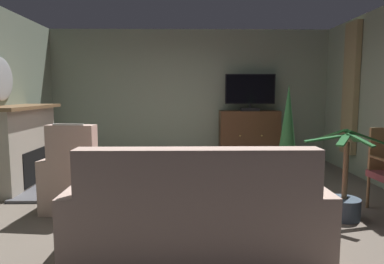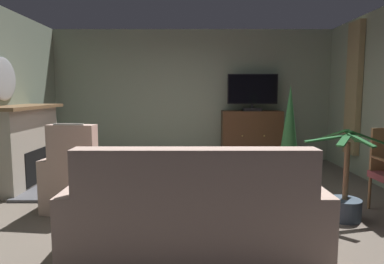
# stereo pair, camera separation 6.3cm
# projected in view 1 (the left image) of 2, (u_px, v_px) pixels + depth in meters

# --- Properties ---
(ground_plane) EXTENTS (6.42, 6.42, 0.04)m
(ground_plane) POSITION_uv_depth(u_px,v_px,m) (192.00, 204.00, 4.56)
(ground_plane) COLOR #665B51
(wall_back) EXTENTS (6.42, 0.10, 2.77)m
(wall_back) POSITION_uv_depth(u_px,v_px,m) (190.00, 96.00, 7.34)
(wall_back) COLOR gray
(wall_back) RESTS_ON ground_plane
(curtain_panel_far) EXTENTS (0.10, 0.44, 2.32)m
(curtain_panel_far) POSITION_uv_depth(u_px,v_px,m) (351.00, 89.00, 6.11)
(curtain_panel_far) COLOR #8E7F56
(rug_central) EXTENTS (2.54, 1.75, 0.01)m
(rug_central) POSITION_uv_depth(u_px,v_px,m) (207.00, 205.00, 4.44)
(rug_central) COLOR #9E474C
(rug_central) RESTS_ON ground_plane
(fireplace) EXTENTS (0.97, 1.76, 1.26)m
(fireplace) POSITION_uv_depth(u_px,v_px,m) (21.00, 148.00, 5.30)
(fireplace) COLOR #4C4C51
(fireplace) RESTS_ON ground_plane
(wall_mirror_oval) EXTENTS (0.06, 0.72, 0.66)m
(wall_mirror_oval) POSITION_uv_depth(u_px,v_px,m) (1.00, 79.00, 5.18)
(wall_mirror_oval) COLOR #B2B7BF
(tv_cabinet) EXTENTS (1.21, 0.48, 1.08)m
(tv_cabinet) POSITION_uv_depth(u_px,v_px,m) (249.00, 138.00, 7.11)
(tv_cabinet) COLOR black
(tv_cabinet) RESTS_ON ground_plane
(television) EXTENTS (1.01, 0.20, 0.74)m
(television) POSITION_uv_depth(u_px,v_px,m) (250.00, 91.00, 6.95)
(television) COLOR black
(television) RESTS_ON tv_cabinet
(coffee_table) EXTENTS (0.86, 0.59, 0.40)m
(coffee_table) POSITION_uv_depth(u_px,v_px,m) (193.00, 182.00, 4.21)
(coffee_table) COLOR #422B19
(coffee_table) RESTS_ON ground_plane
(tv_remote) EXTENTS (0.17, 0.13, 0.02)m
(tv_remote) POSITION_uv_depth(u_px,v_px,m) (187.00, 179.00, 4.13)
(tv_remote) COLOR black
(tv_remote) RESTS_ON coffee_table
(folded_newspaper) EXTENTS (0.36, 0.31, 0.01)m
(folded_newspaper) POSITION_uv_depth(u_px,v_px,m) (203.00, 177.00, 4.26)
(folded_newspaper) COLOR silver
(folded_newspaper) RESTS_ON coffee_table
(sofa_floral) EXTENTS (2.21, 0.87, 1.02)m
(sofa_floral) POSITION_uv_depth(u_px,v_px,m) (197.00, 221.00, 3.00)
(sofa_floral) COLOR #BC9E8E
(sofa_floral) RESTS_ON ground_plane
(armchair_by_fireplace) EXTENTS (0.91, 0.90, 1.10)m
(armchair_by_fireplace) POSITION_uv_depth(u_px,v_px,m) (83.00, 181.00, 4.30)
(armchair_by_fireplace) COLOR #BC9E8E
(armchair_by_fireplace) RESTS_ON ground_plane
(potted_plant_on_hearth_side) EXTENTS (1.00, 0.77, 1.04)m
(potted_plant_on_hearth_side) POSITION_uv_depth(u_px,v_px,m) (344.00, 199.00, 3.96)
(potted_plant_on_hearth_side) COLOR #3D4C5B
(potted_plant_on_hearth_side) RESTS_ON ground_plane
(potted_plant_leafy_by_curtain) EXTENTS (0.35, 0.35, 1.58)m
(potted_plant_leafy_by_curtain) POSITION_uv_depth(u_px,v_px,m) (288.00, 132.00, 5.40)
(potted_plant_leafy_by_curtain) COLOR #3D4C5B
(potted_plant_leafy_by_curtain) RESTS_ON ground_plane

